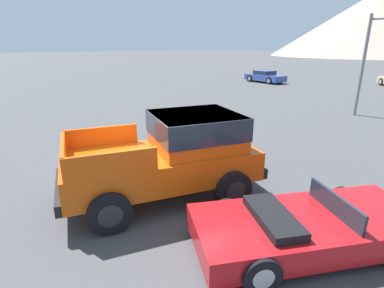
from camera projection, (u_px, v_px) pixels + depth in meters
The scene contains 4 objects.
ground_plane at pixel (169, 194), 7.57m from camera, with size 320.00×320.00×0.00m, color #424244.
orange_pickup_truck at pixel (174, 152), 7.22m from camera, with size 3.54×5.13×2.03m.
red_convertible_car at pixel (308, 227), 5.51m from camera, with size 3.71×4.57×1.02m.
parked_car_blue at pixel (265, 76), 29.84m from camera, with size 4.23×2.26×1.16m.
Camera 1 is at (5.39, -4.15, 3.60)m, focal length 28.00 mm.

